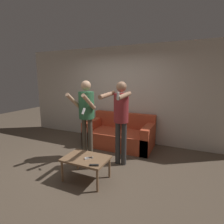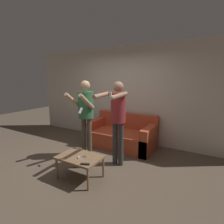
% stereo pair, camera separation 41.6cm
% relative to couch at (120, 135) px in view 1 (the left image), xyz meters
% --- Properties ---
extents(ground_plane, '(14.00, 14.00, 0.00)m').
position_rel_couch_xyz_m(ground_plane, '(-0.17, -1.37, -0.28)').
color(ground_plane, brown).
extents(wall_back, '(6.40, 0.06, 2.70)m').
position_rel_couch_xyz_m(wall_back, '(-0.17, 0.50, 1.07)').
color(wall_back, beige).
rests_on(wall_back, ground_plane).
extents(couch, '(1.79, 0.95, 0.85)m').
position_rel_couch_xyz_m(couch, '(0.00, 0.00, 0.00)').
color(couch, '#C64C2D').
rests_on(couch, ground_plane).
extents(person_standing_left, '(0.46, 0.64, 1.77)m').
position_rel_couch_xyz_m(person_standing_left, '(-0.41, -0.99, 0.83)').
color(person_standing_left, brown).
rests_on(person_standing_left, ground_plane).
extents(person_standing_right, '(0.42, 0.76, 1.75)m').
position_rel_couch_xyz_m(person_standing_right, '(0.41, -1.00, 0.82)').
color(person_standing_right, '#383838').
rests_on(person_standing_right, ground_plane).
extents(coffee_table, '(0.79, 0.54, 0.42)m').
position_rel_couch_xyz_m(coffee_table, '(0.06, -1.79, 0.09)').
color(coffee_table, '#846042').
rests_on(coffee_table, ground_plane).
extents(remote_near, '(0.15, 0.09, 0.02)m').
position_rel_couch_xyz_m(remote_near, '(0.34, -1.99, 0.15)').
color(remote_near, black).
rests_on(remote_near, coffee_table).
extents(remote_mid, '(0.13, 0.14, 0.02)m').
position_rel_couch_xyz_m(remote_mid, '(0.14, -1.81, 0.15)').
color(remote_mid, white).
rests_on(remote_mid, coffee_table).
extents(remote_far, '(0.15, 0.11, 0.02)m').
position_rel_couch_xyz_m(remote_far, '(0.13, -1.80, 0.15)').
color(remote_far, white).
rests_on(remote_far, coffee_table).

